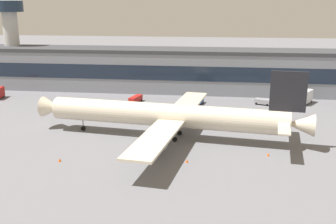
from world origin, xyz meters
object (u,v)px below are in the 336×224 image
Objects in this scene: catering_truck at (305,96)px; follow_me_car at (199,100)px; belt_loader at (136,99)px; traffic_cone_2 at (187,161)px; traffic_cone_1 at (268,154)px; traffic_cone_0 at (60,160)px; airliner at (170,115)px; control_tower at (11,30)px; pushback_tractor at (263,101)px.

follow_me_car is (-32.42, -4.52, -1.20)m from catering_truck.
catering_truck is at bearing 7.94° from follow_me_car.
belt_loader is 52.09m from traffic_cone_2.
traffic_cone_1 is (16.47, -42.85, -0.74)m from follow_me_car.
belt_loader reaches higher than traffic_cone_0.
control_tower reaches higher than airliner.
traffic_cone_2 is (24.72, 2.80, -0.02)m from traffic_cone_0.
catering_truck reaches higher than pushback_tractor.
catering_truck is 1.39× the size of pushback_tractor.
traffic_cone_1 is at bearing 19.55° from traffic_cone_2.
pushback_tractor is (-12.85, -3.01, -1.24)m from catering_truck.
follow_me_car is 56.80m from traffic_cone_0.
follow_me_car is at bearing 81.84° from airliner.
control_tower is 4.96× the size of belt_loader.
follow_me_car is 45.91m from traffic_cone_1.
catering_truck is 1.13× the size of belt_loader.
traffic_cone_1 is (-3.10, -44.37, -0.70)m from pushback_tractor.
catering_truck reaches higher than traffic_cone_2.
follow_me_car reaches higher than traffic_cone_1.
catering_truck reaches higher than traffic_cone_1.
follow_me_car is 19.63m from pushback_tractor.
control_tower is 7.13× the size of follow_me_car.
follow_me_car is at bearing 1.74° from belt_loader.
control_tower reaches higher than traffic_cone_0.
traffic_cone_0 is (-24.27, -51.35, -0.72)m from follow_me_car.
follow_me_car is (19.91, 0.61, -0.06)m from belt_loader.
control_tower reaches higher than pushback_tractor.
airliner is 26.58m from traffic_cone_0.
traffic_cone_0 is 1.05× the size of traffic_cone_2.
follow_me_car is 48.55m from traffic_cone_2.
airliner reaches higher than belt_loader.
follow_me_car is at bearing -17.03° from control_tower.
traffic_cone_1 is at bearing 11.78° from traffic_cone_0.
airliner is 13.70× the size of follow_me_car.
belt_loader is 1.23× the size of pushback_tractor.
traffic_cone_1 is at bearing -68.98° from follow_me_car.
airliner reaches higher than follow_me_car.
belt_loader is (51.81, -22.58, -19.46)m from control_tower.
pushback_tractor is (91.29, -20.45, -19.57)m from control_tower.
control_tower is 47.41× the size of traffic_cone_2.
airliner is at bearing -98.16° from follow_me_car.
follow_me_car is at bearing -172.06° from catering_truck.
control_tower is at bearing 122.91° from traffic_cone_0.
belt_loader is 55.76m from traffic_cone_1.
pushback_tractor is at bearing 86.00° from traffic_cone_1.
belt_loader is 1.44× the size of follow_me_car.
airliner is at bearing -134.15° from catering_truck.
control_tower is 47.97× the size of traffic_cone_1.
catering_truck is at bearing 5.60° from belt_loader.
traffic_cone_1 is at bearing -22.83° from airliner.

